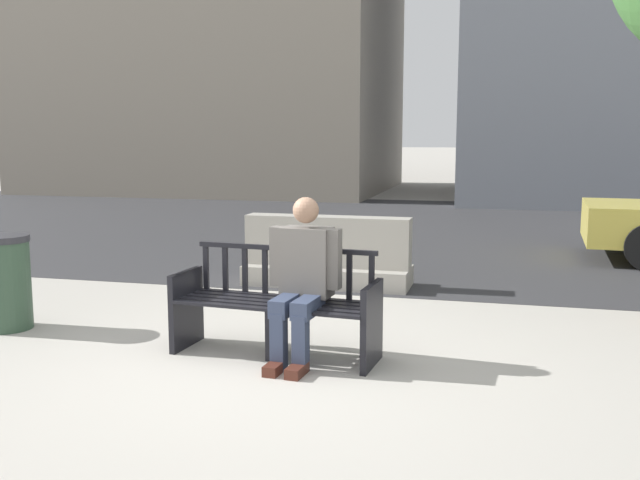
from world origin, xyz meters
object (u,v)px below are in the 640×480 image
seated_person (303,276)px  trash_bin (5,282)px  jersey_barrier_centre (327,257)px  street_bench (276,308)px

seated_person → trash_bin: (-2.94, 0.23, -0.24)m
jersey_barrier_centre → street_bench: bearing=-85.0°
street_bench → trash_bin: trash_bin is taller
seated_person → jersey_barrier_centre: size_ratio=0.66×
seated_person → jersey_barrier_centre: bearing=99.8°
street_bench → seated_person: size_ratio=1.31×
street_bench → trash_bin: size_ratio=1.95×
jersey_barrier_centre → trash_bin: bearing=-132.8°
seated_person → trash_bin: size_ratio=1.48×
street_bench → seated_person: bearing=-17.4°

